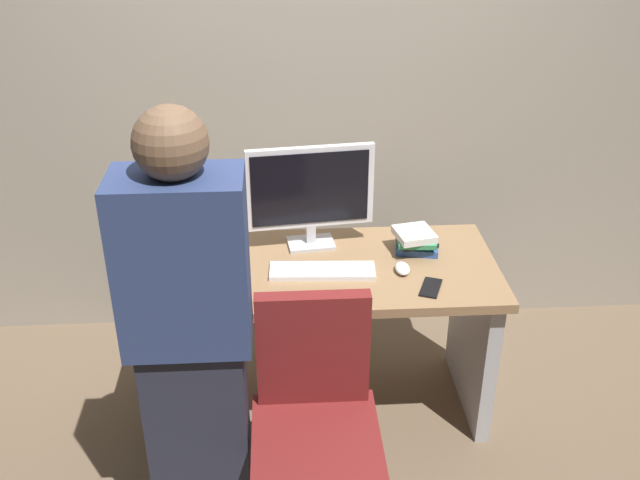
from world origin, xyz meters
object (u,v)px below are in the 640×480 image
(monitor, at_px, (310,192))
(mouse, at_px, (402,268))
(person_at_desk, at_px, (191,343))
(cell_phone, at_px, (431,288))
(keyboard, at_px, (322,271))
(book_stack, at_px, (416,240))
(desk, at_px, (319,310))
(office_chair, at_px, (315,438))
(cup_near_keyboard, at_px, (220,274))

(monitor, bearing_deg, mouse, -35.02)
(person_at_desk, bearing_deg, cell_phone, 27.39)
(keyboard, bearing_deg, book_stack, 23.95)
(mouse, bearing_deg, desk, 168.53)
(mouse, bearing_deg, person_at_desk, -143.26)
(keyboard, xyz_separation_m, cell_phone, (0.42, -0.15, -0.01))
(book_stack, height_order, cell_phone, book_stack)
(cell_phone, bearing_deg, book_stack, 112.99)
(person_at_desk, xyz_separation_m, mouse, (0.80, 0.59, -0.09))
(cell_phone, bearing_deg, mouse, 145.81)
(book_stack, distance_m, cell_phone, 0.31)
(cell_phone, bearing_deg, keyboard, -177.78)
(office_chair, relative_size, cell_phone, 6.53)
(desk, height_order, office_chair, office_chair)
(office_chair, xyz_separation_m, cup_near_keyboard, (-0.34, 0.58, 0.34))
(office_chair, relative_size, cup_near_keyboard, 10.66)
(desk, distance_m, mouse, 0.42)
(desk, bearing_deg, cup_near_keyboard, -164.40)
(desk, height_order, book_stack, book_stack)
(desk, relative_size, mouse, 14.87)
(cell_phone, bearing_deg, cup_near_keyboard, -164.90)
(desk, height_order, cell_phone, cell_phone)
(desk, distance_m, person_at_desk, 0.87)
(office_chair, bearing_deg, desk, 85.37)
(keyboard, relative_size, book_stack, 2.06)
(keyboard, bearing_deg, cup_near_keyboard, -169.43)
(desk, relative_size, keyboard, 3.46)
(monitor, bearing_deg, cell_phone, -40.49)
(cell_phone, bearing_deg, person_at_desk, -131.27)
(keyboard, relative_size, cell_phone, 2.99)
(office_chair, bearing_deg, person_at_desk, 176.50)
(office_chair, height_order, monitor, monitor)
(cup_near_keyboard, bearing_deg, person_at_desk, -96.11)
(office_chair, distance_m, cup_near_keyboard, 0.75)
(desk, xyz_separation_m, cell_phone, (0.43, -0.20, 0.22))
(office_chair, bearing_deg, keyboard, 84.11)
(cell_phone, bearing_deg, desk, 176.07)
(person_at_desk, bearing_deg, mouse, 36.74)
(person_at_desk, xyz_separation_m, cup_near_keyboard, (0.06, 0.55, -0.07))
(keyboard, bearing_deg, desk, 102.19)
(keyboard, relative_size, cup_near_keyboard, 4.88)
(desk, bearing_deg, mouse, -11.47)
(keyboard, bearing_deg, monitor, 101.16)
(book_stack, bearing_deg, cup_near_keyboard, -165.47)
(desk, height_order, keyboard, keyboard)
(person_at_desk, xyz_separation_m, book_stack, (0.88, 0.76, -0.06))
(person_at_desk, bearing_deg, monitor, 62.94)
(office_chair, height_order, person_at_desk, person_at_desk)
(person_at_desk, bearing_deg, keyboard, 52.28)
(desk, bearing_deg, book_stack, 13.49)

